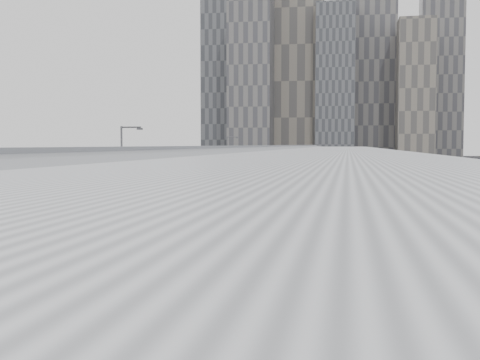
% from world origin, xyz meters
% --- Properties ---
extents(sidewalk, '(10.00, 170.00, 0.12)m').
position_xyz_m(sidewalk, '(9.00, 55.00, 0.06)').
color(sidewalk, gray).
rests_on(sidewalk, ground).
extents(lane_line, '(0.12, 160.00, 0.02)m').
position_xyz_m(lane_line, '(-1.50, 55.00, 0.01)').
color(lane_line, gold).
rests_on(lane_line, ground).
extents(depot, '(12.45, 160.40, 7.20)m').
position_xyz_m(depot, '(12.99, 55.00, 3.51)').
color(depot, gray).
rests_on(depot, ground).
extents(skyline, '(145.00, 64.00, 120.00)m').
position_xyz_m(skyline, '(-2.90, 324.16, 50.85)').
color(skyline, slate).
rests_on(skyline, ground).
extents(bus_1, '(2.71, 12.07, 3.52)m').
position_xyz_m(bus_1, '(2.28, 20.53, 1.48)').
color(bus_1, black).
rests_on(bus_1, ground).
extents(bus_2, '(3.25, 13.94, 4.05)m').
position_xyz_m(bus_2, '(2.10, 32.01, 1.71)').
color(bus_2, silver).
rests_on(bus_2, ground).
extents(bus_3, '(3.74, 13.91, 4.02)m').
position_xyz_m(bus_3, '(1.63, 47.38, 1.70)').
color(bus_3, gray).
rests_on(bus_3, ground).
extents(bus_4, '(3.18, 13.12, 3.81)m').
position_xyz_m(bus_4, '(1.86, 62.85, 1.61)').
color(bus_4, '#AEAFB9').
rests_on(bus_4, ground).
extents(bus_5, '(2.78, 12.41, 3.63)m').
position_xyz_m(bus_5, '(1.94, 76.84, 1.53)').
color(bus_5, black).
rests_on(bus_5, ground).
extents(bus_6, '(4.04, 13.51, 3.89)m').
position_xyz_m(bus_6, '(2.14, 90.20, 1.64)').
color(bus_6, silver).
rests_on(bus_6, ground).
extents(tree_0, '(2.30, 2.30, 4.71)m').
position_xyz_m(tree_0, '(5.65, 5.19, 3.55)').
color(tree_0, black).
rests_on(tree_0, ground).
extents(tree_1, '(1.74, 1.74, 4.04)m').
position_xyz_m(tree_1, '(5.93, 34.54, 3.13)').
color(tree_1, black).
rests_on(tree_1, ground).
extents(tree_2, '(2.65, 2.65, 4.46)m').
position_xyz_m(tree_2, '(5.33, 59.02, 3.12)').
color(tree_2, black).
rests_on(tree_2, ground).
extents(tree_3, '(2.63, 2.63, 4.89)m').
position_xyz_m(tree_3, '(5.41, 80.64, 3.56)').
color(tree_3, black).
rests_on(tree_3, ground).
extents(tree_4, '(1.63, 1.63, 4.56)m').
position_xyz_m(tree_4, '(5.99, 100.54, 3.70)').
color(tree_4, black).
rests_on(tree_4, ground).
extents(street_lamp_near, '(2.04, 0.22, 8.90)m').
position_xyz_m(street_lamp_near, '(-4.75, 39.75, 5.14)').
color(street_lamp_near, '#59595E').
rests_on(street_lamp_near, ground).
extents(street_lamp_far, '(2.04, 0.22, 8.66)m').
position_xyz_m(street_lamp_far, '(-5.00, 88.46, 5.01)').
color(street_lamp_far, '#59595E').
rests_on(street_lamp_far, ground).
extents(shipping_container, '(2.80, 6.21, 2.82)m').
position_xyz_m(shipping_container, '(-6.13, 106.28, 1.41)').
color(shipping_container, '#15441B').
rests_on(shipping_container, ground).
extents(suv, '(4.28, 6.55, 1.68)m').
position_xyz_m(suv, '(-3.22, 128.61, 0.84)').
color(suv, black).
rests_on(suv, ground).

